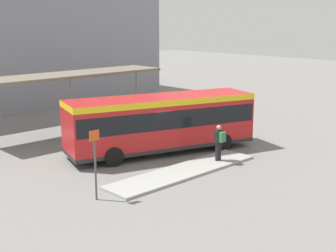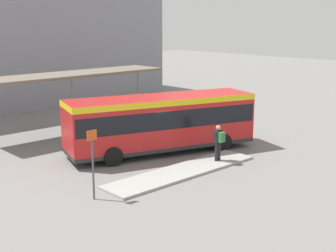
% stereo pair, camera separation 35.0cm
% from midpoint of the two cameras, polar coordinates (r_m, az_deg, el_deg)
% --- Properties ---
extents(ground_plane, '(120.00, 120.00, 0.00)m').
position_cam_midpoint_polar(ground_plane, '(25.05, -0.44, -3.19)').
color(ground_plane, slate).
extents(curb_island, '(8.28, 1.80, 0.12)m').
position_cam_midpoint_polar(curb_island, '(21.77, 2.27, -5.54)').
color(curb_island, '#9E9E99').
rests_on(curb_island, ground_plane).
extents(city_bus, '(10.34, 5.50, 3.00)m').
position_cam_midpoint_polar(city_bus, '(24.62, -0.43, 0.76)').
color(city_bus, red).
rests_on(city_bus, ground_plane).
extents(pedestrian_waiting, '(0.44, 0.45, 1.78)m').
position_cam_midpoint_polar(pedestrian_waiting, '(23.02, 6.63, -1.78)').
color(pedestrian_waiting, '#232328').
rests_on(pedestrian_waiting, curb_island).
extents(bicycle_blue, '(0.48, 1.61, 0.70)m').
position_cam_midpoint_polar(bicycle_blue, '(34.55, 3.82, 1.88)').
color(bicycle_blue, black).
rests_on(bicycle_blue, ground_plane).
extents(bicycle_white, '(0.48, 1.72, 0.74)m').
position_cam_midpoint_polar(bicycle_white, '(35.26, 3.04, 2.15)').
color(bicycle_white, black).
rests_on(bicycle_white, ground_plane).
extents(station_shelter, '(12.44, 2.80, 3.72)m').
position_cam_midpoint_polar(station_shelter, '(29.30, -11.38, 6.01)').
color(station_shelter, '#706656').
rests_on(station_shelter, ground_plane).
extents(potted_planter_near_shelter, '(0.75, 0.75, 1.30)m').
position_cam_midpoint_polar(potted_planter_near_shelter, '(28.40, -6.05, 0.11)').
color(potted_planter_near_shelter, slate).
rests_on(potted_planter_near_shelter, ground_plane).
extents(platform_sign, '(0.44, 0.08, 2.80)m').
position_cam_midpoint_polar(platform_sign, '(18.37, -8.62, -4.29)').
color(platform_sign, '#4C4C51').
rests_on(platform_sign, ground_plane).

